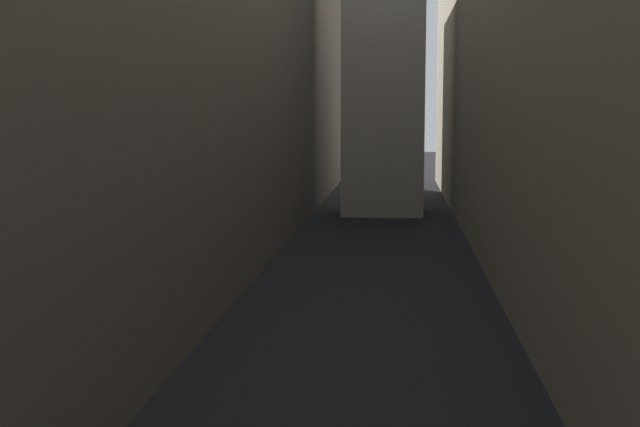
# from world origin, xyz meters

# --- Properties ---
(ground_plane) EXTENTS (264.00, 264.00, 0.00)m
(ground_plane) POSITION_xyz_m (0.00, 48.00, 0.00)
(ground_plane) COLOR black
(building_block_left) EXTENTS (10.17, 108.00, 21.31)m
(building_block_left) POSITION_xyz_m (-10.59, 50.00, 10.65)
(building_block_left) COLOR #60594F
(building_block_left) RESTS_ON ground
(building_block_right) EXTENTS (13.17, 108.00, 24.50)m
(building_block_right) POSITION_xyz_m (12.09, 50.00, 12.25)
(building_block_right) COLOR gray
(building_block_right) RESTS_ON ground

